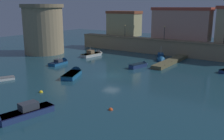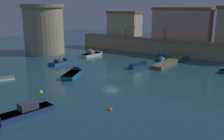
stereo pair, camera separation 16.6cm
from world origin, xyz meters
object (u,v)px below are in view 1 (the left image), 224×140
moored_boat_2 (18,115)px  mooring_buoy_1 (111,110)px  quay_lamp_1 (164,30)px  moored_boat_7 (161,58)px  fortress_tower (43,29)px  moored_boat_5 (140,65)px  mooring_buoy_0 (41,92)px  moored_boat_6 (61,62)px  moored_boat_0 (94,54)px  moored_boat_4 (74,73)px  quay_lamp_0 (125,29)px

moored_boat_2 → mooring_buoy_1: 9.61m
quay_lamp_1 → moored_boat_7: quay_lamp_1 is taller
fortress_tower → moored_boat_2: (27.29, -27.24, -5.37)m
moored_boat_5 → mooring_buoy_0: bearing=-175.7°
moored_boat_5 → fortress_tower: bearing=104.6°
quay_lamp_1 → moored_boat_6: size_ratio=0.63×
moored_boat_7 → mooring_buoy_1: bearing=-12.9°
moored_boat_2 → moored_boat_7: moored_boat_7 is taller
moored_boat_0 → moored_boat_4: bearing=-144.8°
moored_boat_5 → moored_boat_6: bearing=128.8°
quay_lamp_1 → moored_boat_4: 27.18m
quay_lamp_0 → moored_boat_7: (13.11, -6.62, -5.15)m
moored_boat_4 → moored_boat_6: bearing=34.1°
quay_lamp_1 → moored_boat_4: bearing=-99.0°
mooring_buoy_0 → mooring_buoy_1: size_ratio=1.07×
fortress_tower → moored_boat_0: size_ratio=1.85×
mooring_buoy_1 → moored_boat_0: bearing=131.7°
moored_boat_4 → moored_boat_5: 12.94m
moored_boat_6 → quay_lamp_0: bearing=-8.9°
fortress_tower → moored_boat_4: (20.26, -11.47, -5.48)m
quay_lamp_0 → quay_lamp_1: (10.78, -0.00, 0.12)m
moored_boat_0 → moored_boat_6: 10.39m
quay_lamp_0 → moored_boat_6: 21.95m
quay_lamp_1 → mooring_buoy_0: bearing=-93.0°
quay_lamp_0 → quay_lamp_1: bearing=-0.0°
moored_boat_6 → mooring_buoy_1: 25.41m
quay_lamp_1 → moored_boat_7: (2.33, -6.62, -5.26)m
fortress_tower → quay_lamp_0: bearing=47.4°
quay_lamp_1 → moored_boat_4: quay_lamp_1 is taller
fortress_tower → mooring_buoy_1: size_ratio=22.71×
moored_boat_2 → mooring_buoy_1: size_ratio=14.25×
moored_boat_7 → moored_boat_0: bearing=-100.1°
quay_lamp_0 → moored_boat_6: size_ratio=0.59×
quay_lamp_0 → moored_boat_5: bearing=-49.6°
fortress_tower → moored_boat_2: fortress_tower is taller
quay_lamp_0 → moored_boat_6: quay_lamp_0 is taller
moored_boat_4 → quay_lamp_1: bearing=-33.0°
quay_lamp_1 → moored_boat_6: (-12.32, -21.28, -5.27)m
quay_lamp_0 → moored_boat_5: 20.24m
quay_lamp_0 → mooring_buoy_1: 40.53m
quay_lamp_0 → mooring_buoy_1: bearing=-60.3°
moored_boat_6 → fortress_tower: bearing=57.4°
moored_boat_7 → mooring_buoy_0: 28.94m
moored_boat_2 → moored_boat_6: size_ratio=1.46×
moored_boat_2 → moored_boat_6: moored_boat_6 is taller
quay_lamp_1 → moored_boat_7: bearing=-70.6°
quay_lamp_0 → quay_lamp_1: 10.78m
quay_lamp_1 → moored_boat_7: 8.77m
moored_boat_7 → mooring_buoy_1: moored_boat_7 is taller
quay_lamp_1 → moored_boat_5: bearing=-82.7°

